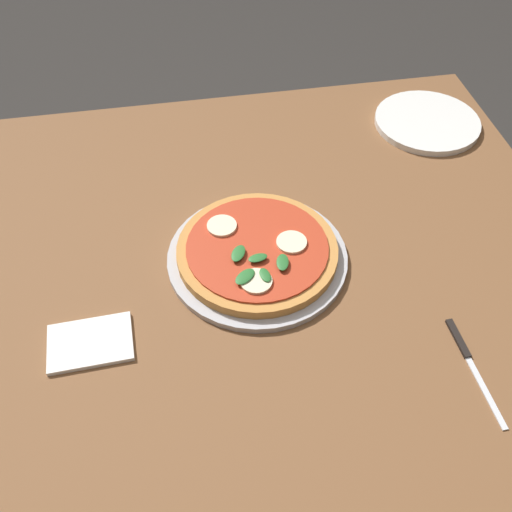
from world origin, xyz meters
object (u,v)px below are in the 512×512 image
Objects in this scene: serving_tray at (256,258)px; napkin at (90,343)px; knife at (468,357)px; plate_white at (427,122)px; dining_table at (262,312)px; pizza at (259,250)px.

napkin is (-0.28, -0.13, -0.00)m from serving_tray.
napkin is 0.68× the size of knife.
plate_white is 1.76× the size of napkin.
serving_tray is 2.42× the size of napkin.
napkin is at bearing -147.90° from plate_white.
napkin is at bearing -164.61° from dining_table.
plate_white is at bearing 74.69° from knife.
plate_white is 0.61m from knife.
dining_table is at bearing 143.65° from knife.
napkin reaches higher than knife.
pizza is at bearing 87.40° from dining_table.
serving_tray is 0.38m from knife.
knife is at bearing -36.35° from dining_table.
serving_tray reaches higher than knife.
dining_table is 0.31m from napkin.
dining_table is 4.19× the size of pizza.
pizza is 0.32m from napkin.
dining_table is 0.11m from serving_tray.
plate_white is (0.44, 0.33, -0.02)m from pizza.
dining_table is at bearing 15.39° from napkin.
napkin is (-0.73, -0.46, -0.00)m from plate_white.
knife is (0.28, -0.21, 0.09)m from dining_table.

